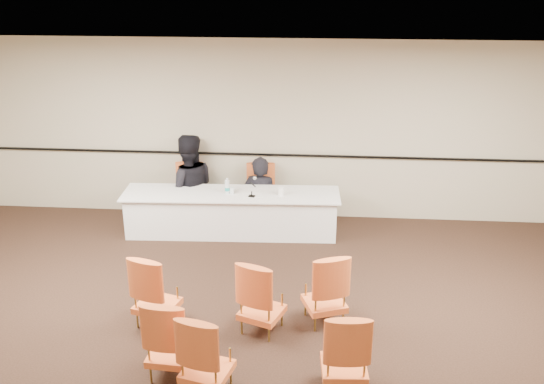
{
  "coord_description": "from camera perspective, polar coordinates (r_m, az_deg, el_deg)",
  "views": [
    {
      "loc": [
        0.72,
        -5.65,
        4.21
      ],
      "look_at": [
        0.06,
        2.6,
        0.97
      ],
      "focal_mm": 40.0,
      "sensor_mm": 36.0,
      "label": 1
    }
  ],
  "objects": [
    {
      "name": "papers",
      "position": [
        9.51,
        -1.83,
        -0.31
      ],
      "size": [
        0.34,
        0.28,
        0.0
      ],
      "primitive_type": "cube",
      "rotation": [
        0.0,
        0.0,
        0.23
      ],
      "color": "white",
      "rests_on": "panel_table"
    },
    {
      "name": "aud_chair_front_mid",
      "position": [
        7.23,
        -0.97,
        -9.72
      ],
      "size": [
        0.65,
        0.65,
        0.95
      ],
      "primitive_type": null,
      "rotation": [
        0.0,
        0.0,
        -0.36
      ],
      "color": "#E85229",
      "rests_on": "ground"
    },
    {
      "name": "panelist_second",
      "position": [
        10.27,
        -7.85,
        0.17
      ],
      "size": [
        1.11,
        0.97,
        1.94
      ],
      "primitive_type": "imported",
      "rotation": [
        0.0,
        0.0,
        3.43
      ],
      "color": "black",
      "rests_on": "ground"
    },
    {
      "name": "panelist_main",
      "position": [
        10.22,
        -1.11,
        -1.12
      ],
      "size": [
        0.65,
        0.47,
        1.67
      ],
      "primitive_type": "imported",
      "rotation": [
        0.0,
        0.0,
        3.01
      ],
      "color": "black",
      "rests_on": "ground"
    },
    {
      "name": "microphone",
      "position": [
        9.4,
        -1.93,
        0.36
      ],
      "size": [
        0.15,
        0.23,
        0.29
      ],
      "primitive_type": null,
      "rotation": [
        0.0,
        0.0,
        -0.22
      ],
      "color": "black",
      "rests_on": "panel_table"
    },
    {
      "name": "ceiling",
      "position": [
        5.82,
        -2.7,
        9.38
      ],
      "size": [
        10.0,
        10.0,
        0.0
      ],
      "primitive_type": "plane",
      "rotation": [
        3.14,
        0.0,
        0.0
      ],
      "color": "white",
      "rests_on": "ground"
    },
    {
      "name": "aud_chair_back_left",
      "position": [
        6.63,
        -9.54,
        -13.23
      ],
      "size": [
        0.53,
        0.53,
        0.95
      ],
      "primitive_type": null,
      "rotation": [
        0.0,
        0.0,
        -0.07
      ],
      "color": "#E85229",
      "rests_on": "ground"
    },
    {
      "name": "drinking_glass",
      "position": [
        9.58,
        -3.79,
        0.12
      ],
      "size": [
        0.07,
        0.07,
        0.1
      ],
      "primitive_type": "cylinder",
      "rotation": [
        0.0,
        0.0,
        0.17
      ],
      "color": "white",
      "rests_on": "panel_table"
    },
    {
      "name": "water_bottle",
      "position": [
        9.57,
        -4.24,
        0.59
      ],
      "size": [
        0.1,
        0.1,
        0.25
      ],
      "primitive_type": null,
      "rotation": [
        0.0,
        0.0,
        0.45
      ],
      "color": "teal",
      "rests_on": "panel_table"
    },
    {
      "name": "aud_chair_front_right",
      "position": [
        7.42,
        5.0,
        -8.91
      ],
      "size": [
        0.64,
        0.64,
        0.95
      ],
      "primitive_type": null,
      "rotation": [
        0.0,
        0.0,
        0.36
      ],
      "color": "#E85229",
      "rests_on": "ground"
    },
    {
      "name": "wall_back",
      "position": [
        10.05,
        0.27,
        5.77
      ],
      "size": [
        10.0,
        0.04,
        3.0
      ],
      "primitive_type": "cube",
      "color": "#B8B091",
      "rests_on": "ground"
    },
    {
      "name": "panelist_main_chair",
      "position": [
        10.15,
        -1.12,
        -0.18
      ],
      "size": [
        0.52,
        0.52,
        0.95
      ],
      "primitive_type": null,
      "rotation": [
        0.0,
        0.0,
        0.04
      ],
      "color": "#E85229",
      "rests_on": "ground"
    },
    {
      "name": "wall_rail",
      "position": [
        10.12,
        0.25,
        3.53
      ],
      "size": [
        9.8,
        0.04,
        0.03
      ],
      "primitive_type": "cube",
      "color": "black",
      "rests_on": "wall_back"
    },
    {
      "name": "aud_chair_front_left",
      "position": [
        7.48,
        -10.85,
        -8.97
      ],
      "size": [
        0.63,
        0.63,
        0.95
      ],
      "primitive_type": null,
      "rotation": [
        0.0,
        0.0,
        -0.3
      ],
      "color": "#E85229",
      "rests_on": "ground"
    },
    {
      "name": "floor",
      "position": [
        7.08,
        -2.27,
        -15.09
      ],
      "size": [
        10.0,
        10.0,
        0.0
      ],
      "primitive_type": "plane",
      "color": "black",
      "rests_on": "ground"
    },
    {
      "name": "aud_chair_back_mid",
      "position": [
        6.35,
        -6.2,
        -14.79
      ],
      "size": [
        0.61,
        0.61,
        0.95
      ],
      "primitive_type": null,
      "rotation": [
        0.0,
        0.0,
        -0.26
      ],
      "color": "#E85229",
      "rests_on": "ground"
    },
    {
      "name": "panel_table",
      "position": [
        9.75,
        -3.83,
        -1.99
      ],
      "size": [
        3.47,
        0.95,
        0.69
      ],
      "primitive_type": null,
      "rotation": [
        0.0,
        0.0,
        0.04
      ],
      "color": "silver",
      "rests_on": "ground"
    },
    {
      "name": "panelist_second_chair",
      "position": [
        10.29,
        -7.84,
        -0.08
      ],
      "size": [
        0.52,
        0.52,
        0.95
      ],
      "primitive_type": null,
      "rotation": [
        0.0,
        0.0,
        0.04
      ],
      "color": "#E85229",
      "rests_on": "ground"
    },
    {
      "name": "aud_chair_back_right",
      "position": [
        6.4,
        6.87,
        -14.48
      ],
      "size": [
        0.53,
        0.53,
        0.95
      ],
      "primitive_type": null,
      "rotation": [
        0.0,
        0.0,
        0.07
      ],
      "color": "#E85229",
      "rests_on": "ground"
    },
    {
      "name": "coffee_cup",
      "position": [
        9.49,
        0.85,
        0.06
      ],
      "size": [
        0.11,
        0.11,
        0.14
      ],
      "primitive_type": "cylinder",
      "rotation": [
        0.0,
        0.0,
        -0.26
      ],
      "color": "white",
      "rests_on": "panel_table"
    }
  ]
}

